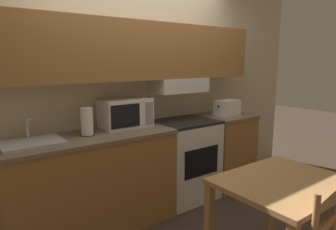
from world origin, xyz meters
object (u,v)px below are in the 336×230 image
Objects in this scene: microwave at (125,113)px; dining_table at (283,197)px; paper_towel_roll at (87,122)px; toaster at (227,108)px; sink_basin at (32,142)px; stove_range at (185,160)px.

microwave reaches higher than dining_table.
paper_towel_roll is at bearing -167.43° from microwave.
microwave is 1.36m from toaster.
sink_basin is 0.53× the size of dining_table.
sink_basin is at bearing -178.15° from paper_towel_roll.
stove_range is at bearing -8.72° from microwave.
dining_table is (-0.29, -1.44, 0.18)m from stove_range.
toaster is (0.64, -0.04, 0.56)m from stove_range.
toaster is 1.20× the size of paper_towel_roll.
stove_range reaches higher than dining_table.
stove_range is 1.04× the size of dining_table.
toaster is at bearing -1.42° from paper_towel_roll.
paper_towel_roll is 0.28× the size of dining_table.
microwave is 0.94m from sink_basin.
microwave is at bearing 171.28° from stove_range.
paper_towel_roll reaches higher than toaster.
microwave reaches higher than toaster.
paper_towel_roll is at bearing 178.58° from toaster.
sink_basin is 1.99m from dining_table.
microwave is 1.64× the size of toaster.
paper_towel_roll reaches higher than stove_range.
sink_basin reaches higher than toaster.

